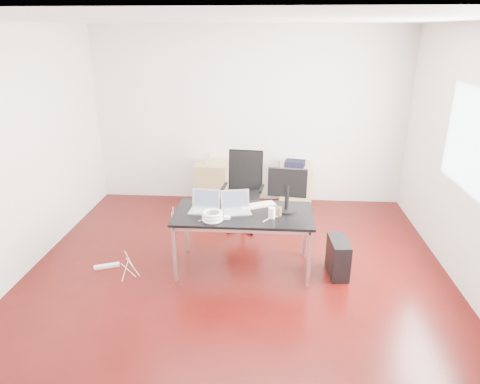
# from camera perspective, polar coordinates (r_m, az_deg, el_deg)

# --- Properties ---
(room_shell) EXTENTS (5.00, 5.00, 5.00)m
(room_shell) POSITION_cam_1_polar(r_m,az_deg,el_deg) (4.54, -0.05, 4.07)
(room_shell) COLOR #350706
(room_shell) RESTS_ON ground
(desk) EXTENTS (1.60, 0.80, 0.73)m
(desk) POSITION_cam_1_polar(r_m,az_deg,el_deg) (4.97, 0.46, -3.34)
(desk) COLOR black
(desk) RESTS_ON ground
(office_chair) EXTENTS (0.52, 0.54, 1.08)m
(office_chair) POSITION_cam_1_polar(r_m,az_deg,el_deg) (6.14, 0.51, 0.76)
(office_chair) COLOR black
(office_chair) RESTS_ON ground
(filing_cabinet_left) EXTENTS (0.50, 0.50, 0.70)m
(filing_cabinet_left) POSITION_cam_1_polar(r_m,az_deg,el_deg) (7.04, -3.79, 1.17)
(filing_cabinet_left) COLOR tan
(filing_cabinet_left) RESTS_ON ground
(filing_cabinet_right) EXTENTS (0.50, 0.50, 0.70)m
(filing_cabinet_right) POSITION_cam_1_polar(r_m,az_deg,el_deg) (6.99, 7.35, 0.88)
(filing_cabinet_right) COLOR tan
(filing_cabinet_right) RESTS_ON ground
(pc_tower) EXTENTS (0.23, 0.46, 0.44)m
(pc_tower) POSITION_cam_1_polar(r_m,az_deg,el_deg) (5.19, 12.93, -8.46)
(pc_tower) COLOR black
(pc_tower) RESTS_ON ground
(wastebasket) EXTENTS (0.25, 0.25, 0.28)m
(wastebasket) POSITION_cam_1_polar(r_m,az_deg,el_deg) (7.04, 0.13, -0.59)
(wastebasket) COLOR black
(wastebasket) RESTS_ON ground
(power_strip) EXTENTS (0.30, 0.17, 0.04)m
(power_strip) POSITION_cam_1_polar(r_m,az_deg,el_deg) (5.53, -17.34, -9.39)
(power_strip) COLOR white
(power_strip) RESTS_ON ground
(laptop_left) EXTENTS (0.35, 0.28, 0.23)m
(laptop_left) POSITION_cam_1_polar(r_m,az_deg,el_deg) (5.00, -4.74, -1.88)
(laptop_left) COLOR silver
(laptop_left) RESTS_ON desk
(laptop_right) EXTENTS (0.38, 0.32, 0.23)m
(laptop_right) POSITION_cam_1_polar(r_m,az_deg,el_deg) (4.96, -0.56, -2.00)
(laptop_right) COLOR silver
(laptop_right) RESTS_ON desk
(monitor) EXTENTS (0.45, 0.26, 0.51)m
(monitor) POSITION_cam_1_polar(r_m,az_deg,el_deg) (4.95, 6.32, 0.63)
(monitor) COLOR black
(monitor) RESTS_ON desk
(keyboard) EXTENTS (0.46, 0.31, 0.02)m
(keyboard) POSITION_cam_1_polar(r_m,az_deg,el_deg) (5.13, 2.32, -1.80)
(keyboard) COLOR white
(keyboard) RESTS_ON desk
(cup_white) EXTENTS (0.09, 0.09, 0.12)m
(cup_white) POSITION_cam_1_polar(r_m,az_deg,el_deg) (4.81, 4.27, -2.78)
(cup_white) COLOR white
(cup_white) RESTS_ON desk
(cup_brown) EXTENTS (0.08, 0.08, 0.10)m
(cup_brown) POSITION_cam_1_polar(r_m,az_deg,el_deg) (4.88, 5.12, -2.57)
(cup_brown) COLOR brown
(cup_brown) RESTS_ON desk
(cable_coil) EXTENTS (0.24, 0.24, 0.11)m
(cable_coil) POSITION_cam_1_polar(r_m,az_deg,el_deg) (4.74, -3.69, -3.25)
(cable_coil) COLOR white
(cable_coil) RESTS_ON desk
(power_adapter) EXTENTS (0.08, 0.08, 0.03)m
(power_adapter) POSITION_cam_1_polar(r_m,az_deg,el_deg) (4.80, -1.76, -3.39)
(power_adapter) COLOR white
(power_adapter) RESTS_ON desk
(speaker) EXTENTS (0.10, 0.10, 0.18)m
(speaker) POSITION_cam_1_polar(r_m,az_deg,el_deg) (6.88, -4.41, 4.54)
(speaker) COLOR #9E9E9E
(speaker) RESTS_ON filing_cabinet_left
(navy_garment) EXTENTS (0.34, 0.30, 0.09)m
(navy_garment) POSITION_cam_1_polar(r_m,az_deg,el_deg) (6.78, 7.33, 3.79)
(navy_garment) COLOR black
(navy_garment) RESTS_ON filing_cabinet_right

